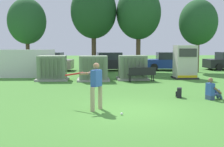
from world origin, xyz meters
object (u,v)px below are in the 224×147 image
Objects in this scene: batter at (95,84)px; sports_ball at (122,114)px; backpack at (179,93)px; transformer_west at (52,68)px; parked_car_left_of_center at (108,62)px; generator_enclosure at (185,62)px; transformer_mid_west at (93,69)px; transformer_mid_east at (132,68)px; seated_spectator at (212,91)px; parked_car_right_of_center at (167,62)px; parked_car_leftmost at (49,62)px; park_bench at (142,73)px.

sports_ball is at bearing -43.47° from batter.
backpack is (2.90, 3.09, 0.17)m from sports_ball.
transformer_west and parked_car_left_of_center have the same top height.
generator_enclosure reaches higher than batter.
transformer_mid_west is at bearing 95.70° from sports_ball.
backpack is at bearing -58.69° from transformer_mid_west.
batter is at bearing -106.07° from transformer_mid_east.
transformer_mid_east is 7.70m from seated_spectator.
batter reaches higher than sports_ball.
transformer_mid_west is at bearing 126.76° from seated_spectator.
backpack is 13.88m from parked_car_right_of_center.
transformer_west is at bearing 137.13° from seated_spectator.
seated_spectator is at bearing -23.18° from backpack.
batter reaches higher than parked_car_leftmost.
parked_car_right_of_center is (6.72, 15.79, -0.22)m from batter.
park_bench is 10.68m from parked_car_leftmost.
seated_spectator reaches higher than sports_ball.
sports_ball is 4.91m from seated_spectator.
backpack is (1.22, -6.72, -0.57)m from transformer_mid_east.
transformer_mid_west is 0.48× the size of parked_car_left_of_center.
seated_spectator is 14.21m from parked_car_right_of_center.
transformer_mid_east is 0.49× the size of parked_car_right_of_center.
transformer_west and parked_car_right_of_center have the same top height.
park_bench is 8.88m from parked_car_right_of_center.
transformer_mid_west is at bearing -61.81° from parked_car_leftmost.
transformer_mid_east is 9.32m from batter.
parked_car_left_of_center is (4.05, 6.71, -0.04)m from transformer_west.
park_bench reaches higher than sports_ball.
generator_enclosure is 7.74m from seated_spectator.
park_bench is at bearing -154.27° from generator_enclosure.
sports_ball is at bearing -99.75° from transformer_mid_east.
transformer_west is 4.77× the size of backpack.
batter is 3.95× the size of backpack.
park_bench is 5.55m from backpack.
transformer_mid_west reaches higher than seated_spectator.
seated_spectator is at bearing -98.93° from generator_enclosure.
parked_car_leftmost reaches higher than seated_spectator.
generator_enclosure is at bearing -51.96° from parked_car_left_of_center.
transformer_mid_west is at bearing -100.61° from parked_car_left_of_center.
sports_ball is at bearing -84.30° from transformer_mid_west.
generator_enclosure is at bearing -32.57° from parked_car_leftmost.
batter is (-3.02, -7.73, 0.44)m from park_bench.
transformer_west is 7.83m from parked_car_left_of_center.
generator_enclosure is 11.54m from sports_ball.
transformer_mid_west is at bearing -133.04° from parked_car_right_of_center.
generator_enclosure is 8.11m from parked_car_left_of_center.
batter is at bearing -149.48° from backpack.
transformer_mid_east reaches higher than sports_ball.
transformer_west is at bearing 167.88° from park_bench.
batter reaches higher than seated_spectator.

